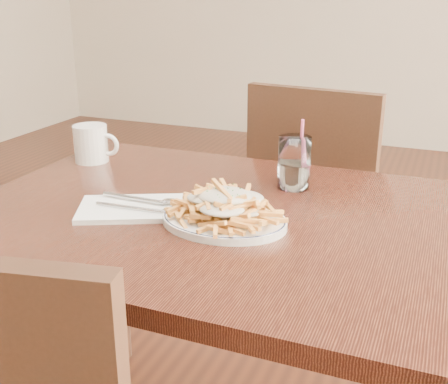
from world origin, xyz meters
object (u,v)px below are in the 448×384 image
at_px(chair_far, 318,202).
at_px(fries_plate, 224,220).
at_px(table, 239,247).
at_px(coffee_mug, 92,144).
at_px(water_glass, 294,166).
at_px(loaded_fries, 224,201).

xyz_separation_m(chair_far, fries_plate, (-0.03, -0.79, 0.24)).
bearing_deg(table, coffee_mug, 157.97).
bearing_deg(water_glass, coffee_mug, -179.94).
relative_size(table, water_glass, 7.07).
bearing_deg(water_glass, chair_far, 94.99).
distance_m(table, fries_plate, 0.11).
bearing_deg(fries_plate, coffee_mug, 151.70).
relative_size(table, fries_plate, 3.90).
bearing_deg(fries_plate, table, 81.31).
height_order(chair_far, water_glass, water_glass).
bearing_deg(coffee_mug, water_glass, 0.06).
height_order(chair_far, fries_plate, chair_far).
distance_m(table, chair_far, 0.74).
bearing_deg(chair_far, water_glass, -85.01).
xyz_separation_m(chair_far, coffee_mug, (-0.52, -0.52, 0.28)).
xyz_separation_m(table, coffee_mug, (-0.51, 0.21, 0.13)).
distance_m(chair_far, fries_plate, 0.82).
height_order(loaded_fries, water_glass, water_glass).
bearing_deg(water_glass, table, -106.39).
bearing_deg(chair_far, coffee_mug, -135.25).
distance_m(fries_plate, coffee_mug, 0.57).
relative_size(chair_far, coffee_mug, 7.12).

